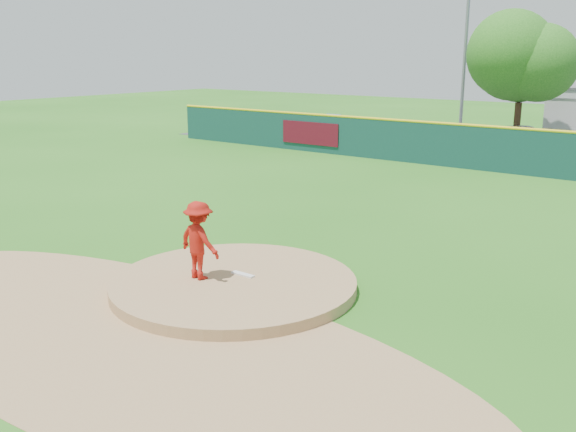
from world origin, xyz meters
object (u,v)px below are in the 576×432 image
Objects in this scene: pitcher at (199,240)px; light_pole_left at (466,37)px; van at (528,139)px; playground_slide at (329,127)px; deciduous_tree at (522,65)px.

light_pole_left is at bearing -74.38° from pitcher.
van is 11.43m from playground_slide.
light_pole_left is (-4.00, 2.00, 1.50)m from deciduous_tree.
pitcher is at bearing -86.94° from deciduous_tree.
pitcher is 25.68m from deciduous_tree.
light_pole_left is at bearing 153.43° from deciduous_tree.
van is 7.40m from light_pole_left.
pitcher is 25.39m from van.
deciduous_tree is (-1.36, 25.42, 3.42)m from pitcher.
van is at bearing -83.94° from pitcher.
light_pole_left reaches higher than playground_slide.
deciduous_tree is at bearing 13.43° from playground_slide.
light_pole_left reaches higher than van.
pitcher is 25.79m from playground_slide.
playground_slide reaches higher than van.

